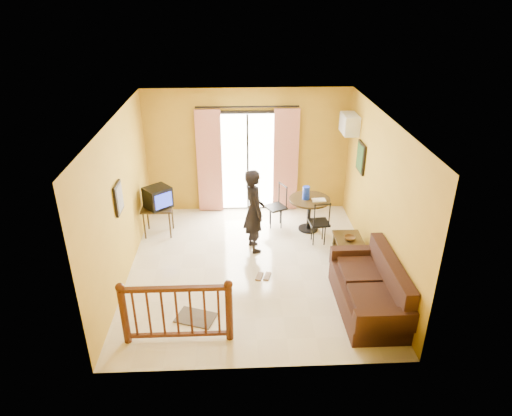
{
  "coord_description": "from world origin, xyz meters",
  "views": [
    {
      "loc": [
        -0.25,
        -7.15,
        4.73
      ],
      "look_at": [
        0.08,
        0.2,
        1.12
      ],
      "focal_mm": 32.0,
      "sensor_mm": 36.0,
      "label": 1
    }
  ],
  "objects_px": {
    "television": "(158,197)",
    "standing_person": "(254,211)",
    "sofa": "(371,291)",
    "coffee_table": "(350,248)",
    "dining_table": "(309,205)"
  },
  "relations": [
    {
      "from": "television",
      "to": "sofa",
      "type": "distance_m",
      "value": 4.61
    },
    {
      "from": "dining_table",
      "to": "sofa",
      "type": "height_order",
      "value": "sofa"
    },
    {
      "from": "dining_table",
      "to": "standing_person",
      "type": "distance_m",
      "value": 1.43
    },
    {
      "from": "television",
      "to": "standing_person",
      "type": "bearing_deg",
      "value": -60.13
    },
    {
      "from": "television",
      "to": "sofa",
      "type": "bearing_deg",
      "value": -75.74
    },
    {
      "from": "coffee_table",
      "to": "standing_person",
      "type": "bearing_deg",
      "value": 163.75
    },
    {
      "from": "coffee_table",
      "to": "dining_table",
      "type": "bearing_deg",
      "value": 115.02
    },
    {
      "from": "coffee_table",
      "to": "sofa",
      "type": "height_order",
      "value": "sofa"
    },
    {
      "from": "dining_table",
      "to": "coffee_table",
      "type": "height_order",
      "value": "dining_table"
    },
    {
      "from": "coffee_table",
      "to": "standing_person",
      "type": "relative_size",
      "value": 0.55
    },
    {
      "from": "coffee_table",
      "to": "standing_person",
      "type": "xyz_separation_m",
      "value": [
        -1.79,
        0.52,
        0.56
      ]
    },
    {
      "from": "dining_table",
      "to": "sofa",
      "type": "relative_size",
      "value": 0.45
    },
    {
      "from": "television",
      "to": "standing_person",
      "type": "xyz_separation_m",
      "value": [
        1.93,
        -0.7,
        -0.0
      ]
    },
    {
      "from": "coffee_table",
      "to": "standing_person",
      "type": "height_order",
      "value": "standing_person"
    },
    {
      "from": "standing_person",
      "to": "dining_table",
      "type": "bearing_deg",
      "value": -73.66
    }
  ]
}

